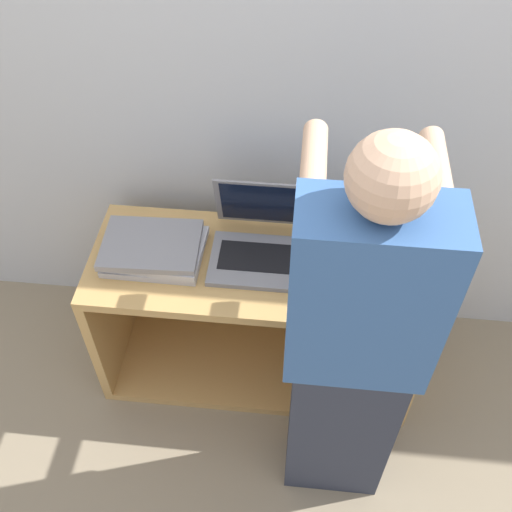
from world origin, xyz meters
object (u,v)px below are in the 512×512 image
laptop_open (260,242)px  person (353,353)px  laptop_stack_right (365,262)px  laptop_stack_left (154,249)px

laptop_open → person: 0.59m
laptop_open → person: bearing=-56.3°
laptop_open → laptop_stack_right: size_ratio=0.94×
laptop_open → laptop_stack_left: laptop_open is taller
laptop_open → laptop_stack_right: bearing=-8.9°
laptop_open → person: size_ratio=0.22×
laptop_stack_left → person: size_ratio=0.24×
laptop_stack_left → laptop_stack_right: bearing=-0.0°
laptop_stack_right → person: person is taller
laptop_stack_right → person: bearing=-96.8°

